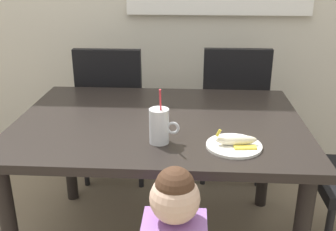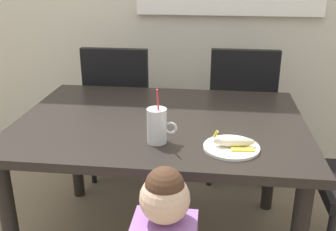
% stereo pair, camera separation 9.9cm
% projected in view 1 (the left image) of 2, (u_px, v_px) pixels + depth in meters
% --- Properties ---
extents(dining_table, '(1.38, 1.00, 0.74)m').
position_uv_depth(dining_table, '(159.00, 137.00, 1.95)').
color(dining_table, black).
rests_on(dining_table, ground).
extents(dining_chair_left, '(0.44, 0.44, 0.96)m').
position_uv_depth(dining_chair_left, '(113.00, 107.00, 2.65)').
color(dining_chair_left, black).
rests_on(dining_chair_left, ground).
extents(dining_chair_right, '(0.44, 0.45, 0.96)m').
position_uv_depth(dining_chair_right, '(233.00, 107.00, 2.66)').
color(dining_chair_right, black).
rests_on(dining_chair_right, ground).
extents(milk_cup, '(0.13, 0.09, 0.25)m').
position_uv_depth(milk_cup, '(159.00, 128.00, 1.64)').
color(milk_cup, silver).
rests_on(milk_cup, dining_table).
extents(snack_plate, '(0.23, 0.23, 0.01)m').
position_uv_depth(snack_plate, '(234.00, 146.00, 1.62)').
color(snack_plate, white).
rests_on(snack_plate, dining_table).
extents(peeled_banana, '(0.17, 0.11, 0.07)m').
position_uv_depth(peeled_banana, '(237.00, 140.00, 1.61)').
color(peeled_banana, '#F4EAC6').
rests_on(peeled_banana, snack_plate).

